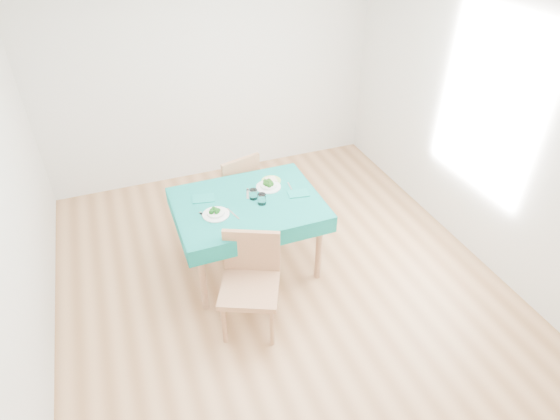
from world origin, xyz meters
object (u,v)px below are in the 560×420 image
object	(u,v)px
chair_near	(249,274)
table	(249,235)
bowl_far	(268,184)
side_plate	(271,181)
chair_far	(232,177)
bowl_near	(216,212)

from	to	relation	value
chair_near	table	bearing A→B (deg)	97.16
bowl_far	side_plate	xyz separation A→B (m)	(0.06, 0.10, -0.03)
chair_near	bowl_far	world-z (taller)	chair_near
bowl_far	table	bearing A→B (deg)	-148.34
chair_far	chair_near	bearing A→B (deg)	63.99
table	bowl_far	distance (m)	0.51
table	bowl_near	xyz separation A→B (m)	(-0.32, -0.09, 0.41)
table	chair_near	xyz separation A→B (m)	(-0.23, -0.72, 0.21)
bowl_near	chair_near	bearing A→B (deg)	-82.15
bowl_far	side_plate	bearing A→B (deg)	57.03
chair_far	side_plate	size ratio (longest dim) A/B	5.77
table	bowl_near	bearing A→B (deg)	-163.81
chair_far	table	bearing A→B (deg)	69.88
table	chair_far	xyz separation A→B (m)	(0.08, 0.81, 0.16)
side_plate	bowl_near	bearing A→B (deg)	-151.41
bowl_near	side_plate	bearing A→B (deg)	28.59
chair_far	bowl_near	bearing A→B (deg)	51.70
bowl_far	bowl_near	bearing A→B (deg)	-156.39
chair_near	chair_far	size ratio (longest dim) A/B	1.08
chair_near	bowl_near	bearing A→B (deg)	122.57
table	bowl_near	size ratio (longest dim) A/B	5.61
chair_near	chair_far	distance (m)	1.56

